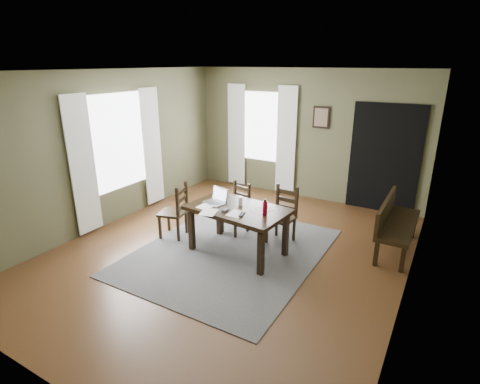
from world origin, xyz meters
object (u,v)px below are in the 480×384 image
Objects in this scene: chair_end at (175,211)px; water_bottle at (265,208)px; chair_back_right at (283,216)px; laptop at (217,199)px; dining_table at (238,213)px; bench at (394,220)px; chair_back_left at (237,209)px.

water_bottle is at bearing 75.10° from chair_end.
chair_back_right is 0.86m from water_bottle.
laptop is (-0.82, -0.67, 0.35)m from chair_back_right.
dining_table is 1.06× the size of bench.
chair_back_right is at bearing 100.25° from chair_end.
water_bottle is at bearing 130.80° from bench.
dining_table is 6.54× the size of water_bottle.
chair_back_right reaches higher than dining_table.
bench is at bearing 98.08° from chair_end.
chair_end is 3.91× the size of water_bottle.
chair_back_right is at bearing 93.61° from water_bottle.
laptop is (-0.39, 0.03, 0.15)m from dining_table.
bench is at bearing 38.18° from dining_table.
chair_back_left is 0.59× the size of bench.
laptop is at bearing 80.56° from chair_end.
chair_end is at bearing -126.04° from chair_back_left.
chair_end is 2.43× the size of laptop.
water_bottle reaches higher than chair_back_left.
chair_back_left is at bearing 127.33° from dining_table.
laptop reaches higher than chair_end.
chair_back_left is 0.94× the size of chair_back_right.
chair_back_left is at bearing 104.84° from bench.
water_bottle is (1.66, -0.02, 0.40)m from chair_end.
laptop is (-2.43, -1.26, 0.31)m from bench.
chair_back_right reaches higher than chair_back_left.
chair_end is 3.49m from bench.
dining_table is 4.06× the size of laptop.
bench is 6.17× the size of water_bottle.
chair_back_right is at bearing 110.21° from bench.
dining_table is at bearing -117.02° from chair_back_right.
chair_end is 1.01× the size of chair_back_right.
laptop is (0.79, 0.07, 0.35)m from chair_end.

